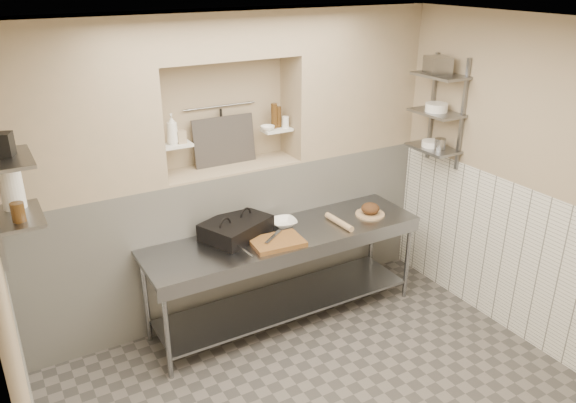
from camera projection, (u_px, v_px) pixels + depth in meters
ceiling at (345, 19)px, 3.23m from camera, size 4.00×3.90×0.10m
wall_left at (4, 335)px, 2.86m from camera, size 0.10×3.90×2.80m
wall_right at (537, 188)px, 4.73m from camera, size 0.10×3.90×2.80m
wall_back at (219, 161)px, 5.40m from camera, size 4.00×0.10×2.80m
backwall_lower at (233, 236)px, 5.47m from camera, size 4.00×0.40×1.40m
alcove_sill at (230, 167)px, 5.19m from camera, size 1.30×0.40×0.02m
backwall_pillar_left at (69, 111)px, 4.32m from camera, size 1.35×0.40×1.40m
backwall_pillar_right at (350, 79)px, 5.53m from camera, size 1.35×0.40×1.40m
backwall_header at (224, 34)px, 4.73m from camera, size 1.30×0.40×0.40m
wainscot_right at (519, 263)px, 4.98m from camera, size 0.02×3.90×1.40m
alcove_shelf_left at (176, 145)px, 4.85m from camera, size 0.28×0.16×0.02m
alcove_shelf_right at (277, 130)px, 5.31m from camera, size 0.28×0.16×0.02m
utensil_rail at (220, 106)px, 5.12m from camera, size 0.70×0.02×0.02m
hanging_steel at (221, 125)px, 5.17m from camera, size 0.02×0.02×0.30m
splash_panel at (224, 141)px, 5.18m from camera, size 0.60×0.08×0.45m
wall_shelf_left_lower at (18, 217)px, 3.72m from camera, size 0.30×0.50×0.02m
wall_shelf_left_upper at (7, 159)px, 3.56m from camera, size 0.30×0.50×0.03m
shelf_rail_right_a at (432, 107)px, 5.52m from camera, size 0.03×0.03×1.05m
shelf_rail_right_b at (462, 116)px, 5.20m from camera, size 0.03×0.03×1.05m
wall_shelf_right_lower at (433, 148)px, 5.44m from camera, size 0.30×0.50×0.02m
wall_shelf_right_mid at (436, 113)px, 5.30m from camera, size 0.30×0.50×0.02m
wall_shelf_right_upper at (440, 76)px, 5.17m from camera, size 0.30×0.50×0.03m
prep_table at (286, 259)px, 5.16m from camera, size 2.60×0.70×0.90m
panini_press at (236, 228)px, 4.99m from camera, size 0.69×0.61×0.16m
cutting_board at (277, 242)px, 4.87m from camera, size 0.47×0.35×0.04m
knife_blade at (273, 237)px, 4.91m from camera, size 0.25×0.19×0.01m
tongs at (245, 251)px, 4.64m from camera, size 0.04×0.23×0.02m
mixing_bowl at (284, 223)px, 5.21m from camera, size 0.27×0.27×0.06m
rolling_pin at (339, 222)px, 5.23m from camera, size 0.07×0.38×0.06m
bread_board at (370, 214)px, 5.44m from camera, size 0.28×0.28×0.02m
bread_loaf at (370, 208)px, 5.42m from camera, size 0.18×0.18×0.11m
bottle_soap at (172, 129)px, 4.80m from camera, size 0.13×0.13×0.26m
jar_alcove at (181, 137)px, 4.85m from camera, size 0.07×0.07×0.11m
bowl_alcove at (268, 128)px, 5.24m from camera, size 0.16×0.16×0.04m
condiment_a at (278, 117)px, 5.31m from camera, size 0.05×0.05×0.20m
condiment_b at (274, 116)px, 5.28m from camera, size 0.06×0.06×0.23m
condiment_c at (285, 122)px, 5.31m from camera, size 0.06×0.06×0.11m
jug_left at (11, 187)px, 3.77m from camera, size 0.15×0.15×0.30m
jar_left at (18, 212)px, 3.60m from camera, size 0.09×0.09×0.13m
box_left_upper at (3, 145)px, 3.55m from camera, size 0.14×0.14×0.15m
bowl_right at (431, 144)px, 5.44m from camera, size 0.19×0.19×0.06m
canister_right at (440, 144)px, 5.34m from camera, size 0.11×0.11×0.11m
bowl_right_mid at (436, 107)px, 5.29m from camera, size 0.21×0.21×0.08m
basket_right at (438, 65)px, 5.17m from camera, size 0.27×0.30×0.15m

